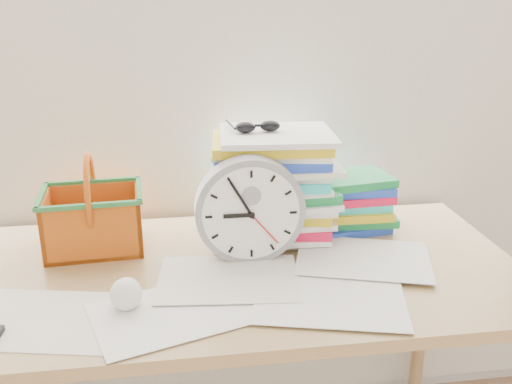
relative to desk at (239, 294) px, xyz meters
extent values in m
cube|color=silver|center=(0.00, 0.40, 0.67)|extent=(4.00, 0.04, 2.70)
cube|color=white|center=(0.00, 0.38, 0.62)|extent=(2.40, 0.01, 2.50)
cube|color=#9D7C49|center=(0.00, 0.00, 0.06)|extent=(1.40, 0.70, 0.03)
cylinder|color=#9D7C49|center=(-0.65, 0.30, -0.32)|extent=(0.04, 0.04, 0.72)
cylinder|color=#9D7C49|center=(0.65, 0.30, -0.32)|extent=(0.04, 0.04, 0.72)
cylinder|color=gray|center=(0.03, 0.04, 0.21)|extent=(0.27, 0.05, 0.27)
sphere|color=white|center=(-0.26, -0.15, 0.11)|extent=(0.07, 0.07, 0.07)
camera|label=1|loc=(-0.14, -1.25, 0.73)|focal=40.00mm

